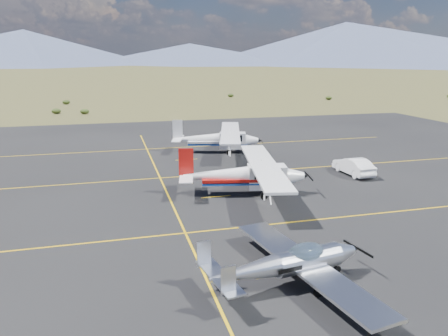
{
  "coord_description": "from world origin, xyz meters",
  "views": [
    {
      "loc": [
        -9.49,
        -18.98,
        8.94
      ],
      "look_at": [
        -2.13,
        8.71,
        1.6
      ],
      "focal_mm": 35.0,
      "sensor_mm": 36.0,
      "label": 1
    }
  ],
  "objects_px": {
    "aircraft_plain": "(217,138)",
    "sedan": "(353,166)",
    "aircraft_low_wing": "(291,263)",
    "aircraft_cessna": "(245,174)"
  },
  "relations": [
    {
      "from": "aircraft_low_wing",
      "to": "aircraft_plain",
      "type": "height_order",
      "value": "aircraft_plain"
    },
    {
      "from": "sedan",
      "to": "aircraft_low_wing",
      "type": "bearing_deg",
      "value": 49.57
    },
    {
      "from": "aircraft_low_wing",
      "to": "sedan",
      "type": "height_order",
      "value": "aircraft_low_wing"
    },
    {
      "from": "aircraft_cessna",
      "to": "aircraft_plain",
      "type": "bearing_deg",
      "value": 95.07
    },
    {
      "from": "aircraft_cessna",
      "to": "sedan",
      "type": "xyz_separation_m",
      "value": [
        9.71,
        2.65,
        -0.73
      ]
    },
    {
      "from": "aircraft_low_wing",
      "to": "aircraft_cessna",
      "type": "relative_size",
      "value": 0.75
    },
    {
      "from": "aircraft_cessna",
      "to": "sedan",
      "type": "bearing_deg",
      "value": 26.57
    },
    {
      "from": "aircraft_plain",
      "to": "sedan",
      "type": "xyz_separation_m",
      "value": [
        8.28,
        -10.53,
        -0.7
      ]
    },
    {
      "from": "aircraft_low_wing",
      "to": "sedan",
      "type": "distance_m",
      "value": 18.55
    },
    {
      "from": "sedan",
      "to": "aircraft_cessna",
      "type": "bearing_deg",
      "value": 13.3
    }
  ]
}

